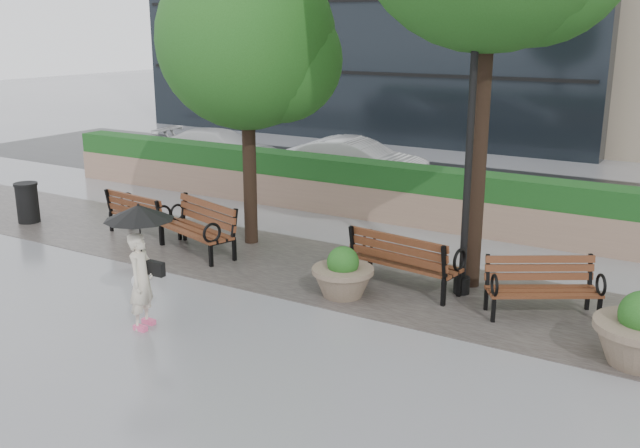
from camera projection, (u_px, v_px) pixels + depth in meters
The scene contains 15 objects.
ground at pixel (297, 346), 10.31m from camera, with size 100.00×100.00×0.00m, color gray.
cobble_strip at pixel (388, 284), 12.78m from camera, with size 28.00×3.20×0.01m, color #383330.
hedge_wall at pixel (467, 202), 15.90m from camera, with size 24.00×0.80×1.35m.
asphalt_street at pixel (517, 196), 19.38m from camera, with size 40.00×7.00×0.00m, color black.
bench_0 at pixel (144, 223), 15.64m from camera, with size 1.89×0.94×0.97m.
bench_1 at pixel (197, 238), 14.44m from camera, with size 2.07×1.31×1.04m.
bench_2 at pixel (404, 272), 12.45m from camera, with size 2.04×1.03×1.05m.
bench_3 at pixel (542, 300), 11.30m from camera, with size 1.84×1.50×0.94m.
planter_left at pixel (343, 277), 12.11m from camera, with size 1.06×1.06×0.89m.
trash_bin at pixel (28, 204), 16.66m from camera, with size 0.54×0.54×0.90m, color black.
lamppost at pixel (467, 186), 11.82m from camera, with size 0.28×0.28×4.31m.
tree_0 at pixel (255, 45), 14.12m from camera, with size 3.63×3.57×5.99m.
car_left at pixel (221, 149), 23.07m from camera, with size 1.75×4.30×1.25m, color silver.
car_right at pixel (355, 163), 20.30m from camera, with size 1.47×4.21×1.39m, color silver.
pedestrian at pixel (141, 254), 10.68m from camera, with size 1.04×1.04×1.92m.
Camera 1 is at (5.18, -7.92, 4.47)m, focal length 40.00 mm.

